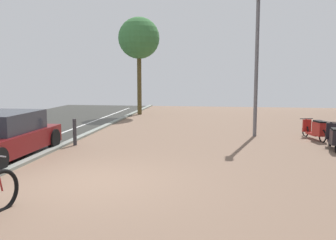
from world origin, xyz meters
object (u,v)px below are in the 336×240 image
lamp_post (257,58)px  parked_car_near (2,136)px  street_tree (139,39)px  bollard_far (75,132)px  scooter_mid (335,138)px  scooter_near (316,129)px

lamp_post → parked_car_near: bearing=-147.8°
parked_car_near → street_tree: bearing=83.0°
bollard_far → parked_car_near: bearing=-124.3°
lamp_post → street_tree: bearing=130.6°
scooter_mid → bollard_far: bearing=-177.5°
scooter_mid → lamp_post: (-2.27, 2.38, 2.60)m
scooter_mid → bollard_far: (-8.45, -0.37, 0.05)m
street_tree → bollard_far: (-0.08, -9.88, -3.99)m
scooter_mid → street_tree: (-8.37, 9.51, 4.04)m
parked_car_near → lamp_post: 9.26m
bollard_far → scooter_mid: bearing=2.5°
parked_car_near → bollard_far: bearing=55.7°
scooter_mid → lamp_post: bearing=133.6°
bollard_far → scooter_near: bearing=14.7°
lamp_post → bollard_far: (-6.18, -2.75, -2.55)m
scooter_near → lamp_post: size_ratio=0.31×
scooter_near → scooter_mid: (0.12, -1.82, 0.01)m
lamp_post → bollard_far: 7.23m
scooter_near → parked_car_near: (-9.72, -4.21, 0.22)m
parked_car_near → bollard_far: parked_car_near is taller
scooter_near → bollard_far: 8.62m
parked_car_near → scooter_mid: bearing=13.7°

